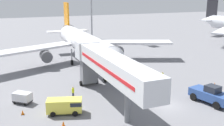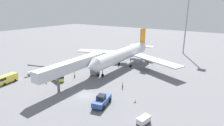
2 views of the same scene
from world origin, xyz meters
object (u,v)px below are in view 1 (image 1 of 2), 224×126
safety_cone_alpha (23,112)px  safety_cone_charlie (63,124)px  baggage_cart_outer_left (22,97)px  airplane_at_gate (83,43)px  pushback_tug (211,95)px  safety_cone_bravo (215,84)px  service_van_near_left (66,105)px  jet_bridge (107,65)px  ground_crew_worker_midground (162,76)px  ground_crew_worker_foreground (73,92)px

safety_cone_alpha → safety_cone_charlie: 6.69m
safety_cone_alpha → baggage_cart_outer_left: bearing=84.6°
airplane_at_gate → pushback_tug: size_ratio=6.90×
safety_cone_bravo → safety_cone_alpha: bearing=177.8°
airplane_at_gate → service_van_near_left: 25.04m
pushback_tug → jet_bridge: bearing=156.2°
airplane_at_gate → ground_crew_worker_midground: (9.18, -16.70, -3.83)m
safety_cone_bravo → airplane_at_gate: bearing=125.4°
service_van_near_left → ground_crew_worker_foreground: service_van_near_left is taller
ground_crew_worker_midground → safety_cone_alpha: size_ratio=2.79×
baggage_cart_outer_left → ground_crew_worker_midground: ground_crew_worker_midground is taller
airplane_at_gate → baggage_cart_outer_left: airplane_at_gate is taller
pushback_tug → safety_cone_bravo: pushback_tug is taller
baggage_cart_outer_left → safety_cone_charlie: bearing=-68.3°
ground_crew_worker_foreground → safety_cone_alpha: 7.95m
jet_bridge → pushback_tug: 15.20m
ground_crew_worker_foreground → service_van_near_left: bearing=-115.8°
safety_cone_bravo → jet_bridge: bearing=178.0°
service_van_near_left → ground_crew_worker_midground: bearing=18.3°
pushback_tug → ground_crew_worker_midground: 10.82m
safety_cone_alpha → safety_cone_bravo: safety_cone_bravo is taller
ground_crew_worker_midground → safety_cone_charlie: size_ratio=2.36×
airplane_at_gate → pushback_tug: (10.09, -27.48, -3.55)m
baggage_cart_outer_left → jet_bridge: bearing=-21.7°
service_van_near_left → baggage_cart_outer_left: 7.46m
jet_bridge → safety_cone_bravo: jet_bridge is taller
jet_bridge → safety_cone_charlie: jet_bridge is taller
pushback_tug → safety_cone_alpha: 25.60m
airplane_at_gate → ground_crew_worker_midground: size_ratio=24.28×
airplane_at_gate → safety_cone_charlie: size_ratio=57.28×
safety_cone_alpha → service_van_near_left: bearing=-18.9°
jet_bridge → safety_cone_bravo: 19.74m
airplane_at_gate → pushback_tug: bearing=-69.8°
service_van_near_left → ground_crew_worker_foreground: (2.22, 4.59, -0.13)m
baggage_cart_outer_left → safety_cone_alpha: size_ratio=4.43×
airplane_at_gate → ground_crew_worker_midground: airplane_at_gate is taller
ground_crew_worker_foreground → safety_cone_alpha: bearing=-159.2°
ground_crew_worker_foreground → safety_cone_charlie: bearing=-112.4°
pushback_tug → ground_crew_worker_midground: pushback_tug is taller
jet_bridge → ground_crew_worker_midground: (12.41, 4.90, -4.63)m
safety_cone_bravo → safety_cone_charlie: bearing=-171.1°
ground_crew_worker_midground → safety_cone_charlie: bearing=-153.9°
safety_cone_alpha → safety_cone_charlie: (4.05, -5.32, 0.06)m
pushback_tug → safety_cone_charlie: size_ratio=8.30×
pushback_tug → ground_crew_worker_foreground: (-17.38, 9.19, -0.24)m
safety_cone_bravo → safety_cone_charlie: safety_cone_charlie is taller
pushback_tug → safety_cone_charlie: pushback_tug is taller
airplane_at_gate → jet_bridge: 21.85m
safety_cone_charlie → service_van_near_left: bearing=72.3°
airplane_at_gate → pushback_tug: airplane_at_gate is taller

